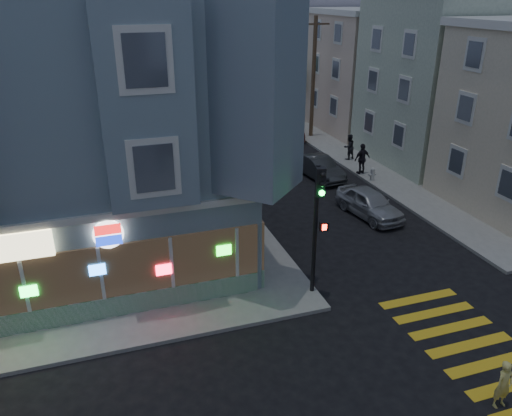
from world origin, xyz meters
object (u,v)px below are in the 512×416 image
utility_pole (313,76)px  pedestrian_a (349,147)px  parked_car_c (287,128)px  parked_car_b (319,167)px  street_tree_near (287,76)px  parked_car_a (370,203)px  running_child (504,385)px  street_tree_far (258,64)px  traffic_signal (318,210)px  fire_hydrant (372,174)px  pedestrian_b (362,159)px  parked_car_d (271,114)px

utility_pole → pedestrian_a: size_ratio=5.20×
parked_car_c → parked_car_b: bearing=-91.5°
utility_pole → street_tree_near: 6.06m
parked_car_a → running_child: bearing=-111.6°
street_tree_far → traffic_signal: bearing=-105.1°
running_child → fire_hydrant: 17.90m
parked_car_a → fire_hydrant: (2.70, 4.29, -0.14)m
parked_car_a → fire_hydrant: parked_car_a is taller
street_tree_far → parked_car_a: (-3.60, -28.98, -3.22)m
parked_car_c → traffic_signal: traffic_signal is taller
pedestrian_b → parked_car_c: 10.08m
parked_car_d → parked_car_b: bearing=-98.4°
fire_hydrant → pedestrian_a: bearing=81.5°
utility_pole → traffic_signal: utility_pole is taller
street_tree_far → running_child: bearing=-99.2°
parked_car_b → running_child: bearing=-106.7°
street_tree_near → pedestrian_a: 12.77m
running_child → parked_car_b: bearing=78.1°
street_tree_far → parked_car_d: 8.90m
running_child → pedestrian_b: size_ratio=0.77×
street_tree_near → pedestrian_b: size_ratio=2.73×
parked_car_b → pedestrian_b: bearing=-17.0°
pedestrian_b → fire_hydrant: size_ratio=2.38×
parked_car_d → fire_hydrant: bearing=-88.2°
pedestrian_a → parked_car_c: pedestrian_a is taller
running_child → pedestrian_b: 19.17m
parked_car_c → traffic_signal: (-7.37, -21.53, 2.87)m
utility_pole → parked_car_b: size_ratio=2.17×
pedestrian_b → street_tree_far: bearing=-102.4°
street_tree_far → fire_hydrant: 24.94m
street_tree_far → pedestrian_a: size_ratio=3.06×
utility_pole → parked_car_a: bearing=-102.8°
street_tree_near → street_tree_far: 8.00m
parked_car_b → fire_hydrant: size_ratio=5.09×
pedestrian_b → utility_pole: bearing=-104.4°
running_child → parked_car_c: (4.70, 28.27, -0.03)m
parked_car_c → utility_pole: bearing=-12.0°
street_tree_near → fire_hydrant: 17.05m
parked_car_c → traffic_signal: size_ratio=0.98×
street_tree_near → parked_car_d: 3.59m
street_tree_far → fire_hydrant: street_tree_far is taller
street_tree_far → street_tree_near: bearing=-90.0°
pedestrian_b → parked_car_a: pedestrian_b is taller
pedestrian_b → parked_car_a: bearing=54.2°
utility_pole → pedestrian_b: size_ratio=4.64×
parked_car_a → parked_car_b: size_ratio=1.02×
utility_pole → running_child: (-6.51, -27.62, -4.05)m
running_child → parked_car_a: running_child is taller
utility_pole → parked_car_d: size_ratio=1.84×
parked_car_d → traffic_signal: 28.01m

